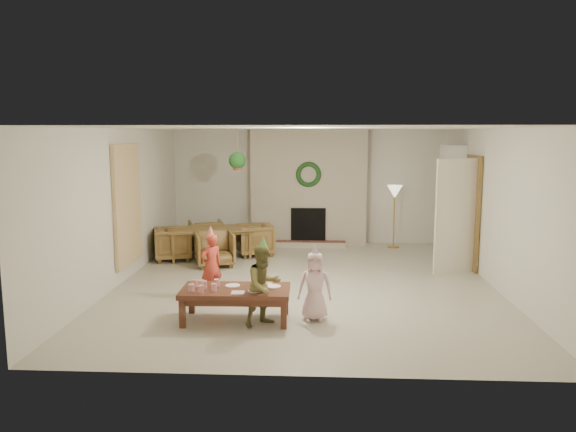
# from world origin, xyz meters

# --- Properties ---
(floor) EXTENTS (7.00, 7.00, 0.00)m
(floor) POSITION_xyz_m (0.00, 0.00, 0.00)
(floor) COLOR #B7B29E
(floor) RESTS_ON ground
(ceiling) EXTENTS (7.00, 7.00, 0.00)m
(ceiling) POSITION_xyz_m (0.00, 0.00, 2.50)
(ceiling) COLOR white
(ceiling) RESTS_ON wall_back
(wall_back) EXTENTS (7.00, 0.00, 7.00)m
(wall_back) POSITION_xyz_m (0.00, 3.50, 1.25)
(wall_back) COLOR silver
(wall_back) RESTS_ON floor
(wall_front) EXTENTS (7.00, 0.00, 7.00)m
(wall_front) POSITION_xyz_m (0.00, -3.50, 1.25)
(wall_front) COLOR silver
(wall_front) RESTS_ON floor
(wall_left) EXTENTS (0.00, 7.00, 7.00)m
(wall_left) POSITION_xyz_m (-3.00, 0.00, 1.25)
(wall_left) COLOR silver
(wall_left) RESTS_ON floor
(wall_right) EXTENTS (0.00, 7.00, 7.00)m
(wall_right) POSITION_xyz_m (3.00, 0.00, 1.25)
(wall_right) COLOR silver
(wall_right) RESTS_ON floor
(fireplace_mass) EXTENTS (2.50, 0.40, 2.50)m
(fireplace_mass) POSITION_xyz_m (0.00, 3.30, 1.25)
(fireplace_mass) COLOR #551C16
(fireplace_mass) RESTS_ON floor
(fireplace_hearth) EXTENTS (1.60, 0.30, 0.12)m
(fireplace_hearth) POSITION_xyz_m (0.00, 2.95, 0.06)
(fireplace_hearth) COLOR #5B1D19
(fireplace_hearth) RESTS_ON floor
(fireplace_firebox) EXTENTS (0.75, 0.12, 0.75)m
(fireplace_firebox) POSITION_xyz_m (0.00, 3.12, 0.45)
(fireplace_firebox) COLOR black
(fireplace_firebox) RESTS_ON floor
(fireplace_wreath) EXTENTS (0.54, 0.10, 0.54)m
(fireplace_wreath) POSITION_xyz_m (0.00, 3.07, 1.55)
(fireplace_wreath) COLOR #173F19
(fireplace_wreath) RESTS_ON fireplace_mass
(floor_lamp_base) EXTENTS (0.25, 0.25, 0.03)m
(floor_lamp_base) POSITION_xyz_m (1.83, 3.00, 0.01)
(floor_lamp_base) COLOR gold
(floor_lamp_base) RESTS_ON floor
(floor_lamp_post) EXTENTS (0.03, 0.03, 1.20)m
(floor_lamp_post) POSITION_xyz_m (1.83, 3.00, 0.62)
(floor_lamp_post) COLOR gold
(floor_lamp_post) RESTS_ON floor
(floor_lamp_shade) EXTENTS (0.32, 0.32, 0.27)m
(floor_lamp_shade) POSITION_xyz_m (1.83, 3.00, 1.20)
(floor_lamp_shade) COLOR beige
(floor_lamp_shade) RESTS_ON floor_lamp_post
(bookshelf_carcass) EXTENTS (0.30, 1.00, 2.20)m
(bookshelf_carcass) POSITION_xyz_m (2.84, 2.30, 1.10)
(bookshelf_carcass) COLOR white
(bookshelf_carcass) RESTS_ON floor
(bookshelf_shelf_a) EXTENTS (0.30, 0.92, 0.03)m
(bookshelf_shelf_a) POSITION_xyz_m (2.82, 2.30, 0.45)
(bookshelf_shelf_a) COLOR white
(bookshelf_shelf_a) RESTS_ON bookshelf_carcass
(bookshelf_shelf_b) EXTENTS (0.30, 0.92, 0.03)m
(bookshelf_shelf_b) POSITION_xyz_m (2.82, 2.30, 0.85)
(bookshelf_shelf_b) COLOR white
(bookshelf_shelf_b) RESTS_ON bookshelf_carcass
(bookshelf_shelf_c) EXTENTS (0.30, 0.92, 0.03)m
(bookshelf_shelf_c) POSITION_xyz_m (2.82, 2.30, 1.25)
(bookshelf_shelf_c) COLOR white
(bookshelf_shelf_c) RESTS_ON bookshelf_carcass
(bookshelf_shelf_d) EXTENTS (0.30, 0.92, 0.03)m
(bookshelf_shelf_d) POSITION_xyz_m (2.82, 2.30, 1.65)
(bookshelf_shelf_d) COLOR white
(bookshelf_shelf_d) RESTS_ON bookshelf_carcass
(books_row_lower) EXTENTS (0.20, 0.40, 0.24)m
(books_row_lower) POSITION_xyz_m (2.80, 2.15, 0.59)
(books_row_lower) COLOR #A41E1F
(books_row_lower) RESTS_ON bookshelf_shelf_a
(books_row_mid) EXTENTS (0.20, 0.44, 0.24)m
(books_row_mid) POSITION_xyz_m (2.80, 2.35, 0.99)
(books_row_mid) COLOR #274E90
(books_row_mid) RESTS_ON bookshelf_shelf_b
(books_row_upper) EXTENTS (0.20, 0.36, 0.22)m
(books_row_upper) POSITION_xyz_m (2.80, 2.20, 1.38)
(books_row_upper) COLOR #A8A324
(books_row_upper) RESTS_ON bookshelf_shelf_c
(door_frame) EXTENTS (0.05, 0.86, 2.04)m
(door_frame) POSITION_xyz_m (2.96, 1.20, 1.02)
(door_frame) COLOR brown
(door_frame) RESTS_ON floor
(door_leaf) EXTENTS (0.77, 0.32, 2.00)m
(door_leaf) POSITION_xyz_m (2.58, 0.82, 1.00)
(door_leaf) COLOR beige
(door_leaf) RESTS_ON floor
(curtain_panel) EXTENTS (0.06, 1.20, 2.00)m
(curtain_panel) POSITION_xyz_m (-2.96, 0.20, 1.25)
(curtain_panel) COLOR beige
(curtain_panel) RESTS_ON wall_left
(dining_table) EXTENTS (1.82, 1.36, 0.57)m
(dining_table) POSITION_xyz_m (-1.90, 1.80, 0.29)
(dining_table) COLOR brown
(dining_table) RESTS_ON floor
(dining_chair_near) EXTENTS (0.85, 0.87, 0.63)m
(dining_chair_near) POSITION_xyz_m (-1.69, 1.12, 0.32)
(dining_chair_near) COLOR brown
(dining_chair_near) RESTS_ON floor
(dining_chair_far) EXTENTS (0.85, 0.87, 0.63)m
(dining_chair_far) POSITION_xyz_m (-2.12, 2.48, 0.32)
(dining_chair_far) COLOR brown
(dining_chair_far) RESTS_ON floor
(dining_chair_left) EXTENTS (0.87, 0.85, 0.63)m
(dining_chair_left) POSITION_xyz_m (-2.58, 1.59, 0.32)
(dining_chair_left) COLOR brown
(dining_chair_left) RESTS_ON floor
(dining_chair_right) EXTENTS (0.87, 0.85, 0.63)m
(dining_chair_right) POSITION_xyz_m (-1.05, 2.08, 0.32)
(dining_chair_right) COLOR brown
(dining_chair_right) RESTS_ON floor
(hanging_plant_cord) EXTENTS (0.01, 0.01, 0.70)m
(hanging_plant_cord) POSITION_xyz_m (-1.30, 1.50, 2.15)
(hanging_plant_cord) COLOR tan
(hanging_plant_cord) RESTS_ON ceiling
(hanging_plant_pot) EXTENTS (0.16, 0.16, 0.12)m
(hanging_plant_pot) POSITION_xyz_m (-1.30, 1.50, 1.80)
(hanging_plant_pot) COLOR #973830
(hanging_plant_pot) RESTS_ON hanging_plant_cord
(hanging_plant_foliage) EXTENTS (0.32, 0.32, 0.32)m
(hanging_plant_foliage) POSITION_xyz_m (-1.30, 1.50, 1.92)
(hanging_plant_foliage) COLOR #1B511C
(hanging_plant_foliage) RESTS_ON hanging_plant_pot
(coffee_table_top) EXTENTS (1.42, 0.73, 0.06)m
(coffee_table_top) POSITION_xyz_m (-0.86, -1.86, 0.40)
(coffee_table_top) COLOR #562C1C
(coffee_table_top) RESTS_ON floor
(coffee_table_apron) EXTENTS (1.31, 0.62, 0.09)m
(coffee_table_apron) POSITION_xyz_m (-0.86, -1.86, 0.32)
(coffee_table_apron) COLOR #562C1C
(coffee_table_apron) RESTS_ON floor
(coffee_leg_fl) EXTENTS (0.08, 0.08, 0.37)m
(coffee_leg_fl) POSITION_xyz_m (-1.50, -2.16, 0.18)
(coffee_leg_fl) COLOR #562C1C
(coffee_leg_fl) RESTS_ON floor
(coffee_leg_fr) EXTENTS (0.08, 0.08, 0.37)m
(coffee_leg_fr) POSITION_xyz_m (-0.22, -2.13, 0.18)
(coffee_leg_fr) COLOR #562C1C
(coffee_leg_fr) RESTS_ON floor
(coffee_leg_bl) EXTENTS (0.08, 0.08, 0.37)m
(coffee_leg_bl) POSITION_xyz_m (-1.51, -1.58, 0.18)
(coffee_leg_bl) COLOR #562C1C
(coffee_leg_bl) RESTS_ON floor
(coffee_leg_br) EXTENTS (0.08, 0.08, 0.37)m
(coffee_leg_br) POSITION_xyz_m (-0.23, -1.56, 0.18)
(coffee_leg_br) COLOR #562C1C
(coffee_leg_br) RESTS_ON floor
(cup_a) EXTENTS (0.08, 0.08, 0.10)m
(cup_a) POSITION_xyz_m (-1.40, -2.03, 0.48)
(cup_a) COLOR white
(cup_a) RESTS_ON coffee_table_top
(cup_b) EXTENTS (0.08, 0.08, 0.10)m
(cup_b) POSITION_xyz_m (-1.40, -1.81, 0.48)
(cup_b) COLOR white
(cup_b) RESTS_ON coffee_table_top
(cup_c) EXTENTS (0.08, 0.08, 0.10)m
(cup_c) POSITION_xyz_m (-1.27, -2.08, 0.48)
(cup_c) COLOR white
(cup_c) RESTS_ON coffee_table_top
(cup_d) EXTENTS (0.08, 0.08, 0.10)m
(cup_d) POSITION_xyz_m (-1.27, -1.87, 0.48)
(cup_d) COLOR white
(cup_d) RESTS_ON coffee_table_top
(cup_e) EXTENTS (0.08, 0.08, 0.10)m
(cup_e) POSITION_xyz_m (-1.12, -1.99, 0.48)
(cup_e) COLOR white
(cup_e) RESTS_ON coffee_table_top
(cup_f) EXTENTS (0.08, 0.08, 0.10)m
(cup_f) POSITION_xyz_m (-1.12, -1.78, 0.48)
(cup_f) COLOR white
(cup_f) RESTS_ON coffee_table_top
(plate_a) EXTENTS (0.20, 0.20, 0.01)m
(plate_a) POSITION_xyz_m (-0.92, -1.73, 0.44)
(plate_a) COLOR white
(plate_a) RESTS_ON coffee_table_top
(plate_b) EXTENTS (0.20, 0.20, 0.01)m
(plate_b) POSITION_xyz_m (-0.59, -1.96, 0.44)
(plate_b) COLOR white
(plate_b) RESTS_ON coffee_table_top
(plate_c) EXTENTS (0.20, 0.20, 0.01)m
(plate_c) POSITION_xyz_m (-0.38, -1.74, 0.44)
(plate_c) COLOR white
(plate_c) RESTS_ON coffee_table_top
(food_scoop) EXTENTS (0.08, 0.08, 0.08)m
(food_scoop) POSITION_xyz_m (-0.59, -1.96, 0.48)
(food_scoop) COLOR tan
(food_scoop) RESTS_ON plate_b
(napkin_left) EXTENTS (0.16, 0.16, 0.01)m
(napkin_left) POSITION_xyz_m (-0.81, -2.05, 0.44)
(napkin_left) COLOR #F2B2C5
(napkin_left) RESTS_ON coffee_table_top
(napkin_right) EXTENTS (0.16, 0.16, 0.01)m
(napkin_right) POSITION_xyz_m (-0.49, -1.66, 0.44)
(napkin_right) COLOR #F2B2C5
(napkin_right) RESTS_ON coffee_table_top
(child_red) EXTENTS (0.42, 0.40, 0.96)m
(child_red) POSITION_xyz_m (-1.37, -0.85, 0.48)
(child_red) COLOR red
(child_red) RESTS_ON floor
(party_hat_red) EXTENTS (0.17, 0.17, 0.18)m
(party_hat_red) POSITION_xyz_m (-1.37, -0.85, 1.00)
(party_hat_red) COLOR gold
(party_hat_red) RESTS_ON child_red
(child_plaid) EXTENTS (0.63, 0.62, 1.03)m
(child_plaid) POSITION_xyz_m (-0.48, -1.99, 0.51)
(child_plaid) COLOR #995729
(child_plaid) RESTS_ON floor
(party_hat_plaid) EXTENTS (0.15, 0.15, 0.17)m
(party_hat_plaid) POSITION_xyz_m (-0.48, -1.99, 1.07)
(party_hat_plaid) COLOR #53A948
(party_hat_plaid) RESTS_ON child_plaid
(child_pink) EXTENTS (0.46, 0.31, 0.91)m
(child_pink) POSITION_xyz_m (0.16, -1.77, 0.45)
(child_pink) COLOR #F8C6D1
(child_pink) RESTS_ON floor
(party_hat_pink) EXTENTS (0.14, 0.14, 0.16)m
(party_hat_pink) POSITION_xyz_m (0.16, -1.77, 0.94)
(party_hat_pink) COLOR #B0AFB6
(party_hat_pink) RESTS_ON child_pink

